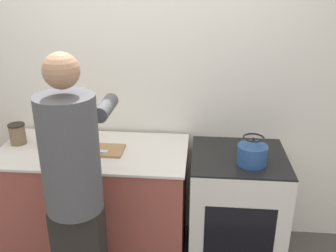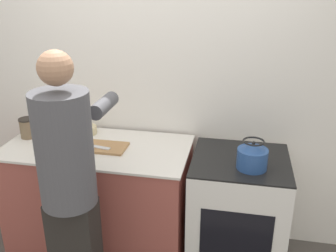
% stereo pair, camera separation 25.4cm
% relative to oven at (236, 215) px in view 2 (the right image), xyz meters
% --- Properties ---
extents(wall_back, '(8.00, 0.05, 2.60)m').
position_rel_oven_xyz_m(wall_back, '(-0.72, 0.43, 0.84)').
color(wall_back, white).
rests_on(wall_back, ground_plane).
extents(counter, '(1.41, 0.71, 0.92)m').
position_rel_oven_xyz_m(counter, '(-1.08, 0.02, -0.00)').
color(counter, '#9E4C42').
rests_on(counter, ground_plane).
extents(oven, '(0.68, 0.65, 0.93)m').
position_rel_oven_xyz_m(oven, '(0.00, 0.00, 0.00)').
color(oven, silver).
rests_on(oven, ground_plane).
extents(person, '(0.38, 0.61, 1.76)m').
position_rel_oven_xyz_m(person, '(-1.01, -0.59, 0.49)').
color(person, black).
rests_on(person, ground_plane).
extents(cutting_board, '(0.34, 0.21, 0.02)m').
position_rel_oven_xyz_m(cutting_board, '(-1.01, -0.00, 0.46)').
color(cutting_board, '#A87A4C').
rests_on(cutting_board, counter).
extents(knife, '(0.23, 0.07, 0.01)m').
position_rel_oven_xyz_m(knife, '(-1.06, -0.03, 0.48)').
color(knife, silver).
rests_on(knife, cutting_board).
extents(kettle, '(0.20, 0.20, 0.20)m').
position_rel_oven_xyz_m(kettle, '(0.07, -0.12, 0.55)').
color(kettle, '#284C8C').
rests_on(kettle, oven).
extents(bowl_prep, '(0.17, 0.17, 0.06)m').
position_rel_oven_xyz_m(bowl_prep, '(-1.25, 0.24, 0.49)').
color(bowl_prep, '#C6B789').
rests_on(bowl_prep, counter).
extents(bowl_mixing, '(0.17, 0.17, 0.07)m').
position_rel_oven_xyz_m(bowl_mixing, '(-1.42, 0.09, 0.49)').
color(bowl_mixing, '#9E4738').
rests_on(bowl_mixing, counter).
extents(canister_jar, '(0.13, 0.13, 0.16)m').
position_rel_oven_xyz_m(canister_jar, '(-1.67, 0.08, 0.54)').
color(canister_jar, '#756047').
rests_on(canister_jar, counter).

